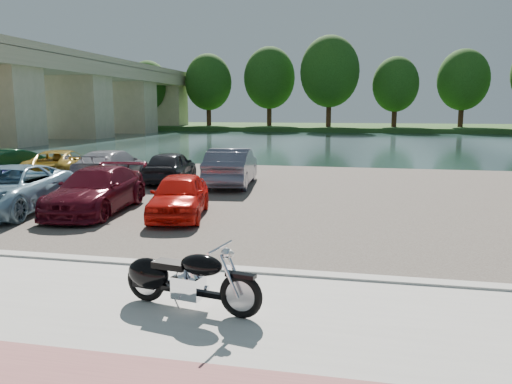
% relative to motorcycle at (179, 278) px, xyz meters
% --- Properties ---
extents(ground, '(200.00, 200.00, 0.00)m').
position_rel_motorcycle_xyz_m(ground, '(0.91, -0.09, -0.56)').
color(ground, '#595447').
rests_on(ground, ground).
extents(promenade, '(60.00, 6.00, 0.10)m').
position_rel_motorcycle_xyz_m(promenade, '(0.91, -1.09, -0.51)').
color(promenade, '#B2B0A8').
rests_on(promenade, ground).
extents(kerb, '(60.00, 0.30, 0.14)m').
position_rel_motorcycle_xyz_m(kerb, '(0.91, 1.91, -0.49)').
color(kerb, '#B2B0A8').
rests_on(kerb, ground).
extents(parking_lot, '(60.00, 18.00, 0.04)m').
position_rel_motorcycle_xyz_m(parking_lot, '(0.91, 10.91, -0.54)').
color(parking_lot, '#443E37').
rests_on(parking_lot, ground).
extents(river, '(120.00, 40.00, 0.00)m').
position_rel_motorcycle_xyz_m(river, '(0.91, 39.91, -0.56)').
color(river, '#192D2B').
rests_on(river, ground).
extents(far_bank, '(120.00, 24.00, 0.60)m').
position_rel_motorcycle_xyz_m(far_bank, '(0.91, 71.91, -0.26)').
color(far_bank, '#25491A').
rests_on(far_bank, ground).
extents(bridge, '(7.00, 56.00, 8.55)m').
position_rel_motorcycle_xyz_m(bridge, '(-27.09, 40.93, 4.96)').
color(bridge, tan).
rests_on(bridge, ground).
extents(far_trees, '(70.25, 10.68, 12.52)m').
position_rel_motorcycle_xyz_m(far_trees, '(5.27, 65.70, 6.93)').
color(far_trees, '#371D14').
rests_on(far_trees, far_bank).
extents(motorcycle, '(2.31, 0.85, 1.05)m').
position_rel_motorcycle_xyz_m(motorcycle, '(0.00, 0.00, 0.00)').
color(motorcycle, black).
rests_on(motorcycle, promenade).
extents(car_2, '(2.96, 5.27, 1.39)m').
position_rel_motorcycle_xyz_m(car_2, '(-7.61, 5.93, 0.17)').
color(car_2, '#84ABC1').
rests_on(car_2, parking_lot).
extents(car_3, '(2.25, 4.72, 1.33)m').
position_rel_motorcycle_xyz_m(car_3, '(-5.10, 6.57, 0.14)').
color(car_3, '#4E0B18').
rests_on(car_3, parking_lot).
extents(car_4, '(2.17, 3.86, 1.24)m').
position_rel_motorcycle_xyz_m(car_4, '(-2.42, 6.42, 0.10)').
color(car_4, red).
rests_on(car_4, parking_lot).
extents(car_5, '(2.71, 4.14, 1.29)m').
position_rel_motorcycle_xyz_m(car_5, '(-12.53, 12.83, 0.12)').
color(car_5, '#103C1F').
rests_on(car_5, parking_lot).
extents(car_6, '(3.45, 5.17, 1.32)m').
position_rel_motorcycle_xyz_m(car_6, '(-10.19, 12.53, 0.14)').
color(car_6, '#B18B28').
rests_on(car_6, parking_lot).
extents(car_7, '(2.27, 4.89, 1.38)m').
position_rel_motorcycle_xyz_m(car_7, '(-7.65, 12.31, 0.17)').
color(car_7, '#94939B').
rests_on(car_7, parking_lot).
extents(car_8, '(2.05, 4.11, 1.35)m').
position_rel_motorcycle_xyz_m(car_8, '(-5.18, 12.74, 0.15)').
color(car_8, black).
rests_on(car_8, parking_lot).
extents(car_9, '(2.09, 4.76, 1.52)m').
position_rel_motorcycle_xyz_m(car_9, '(-2.46, 12.48, 0.24)').
color(car_9, slate).
rests_on(car_9, parking_lot).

